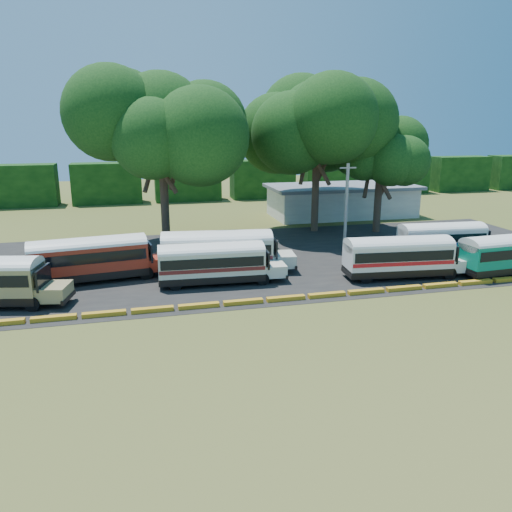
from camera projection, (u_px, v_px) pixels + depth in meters
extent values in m
plane|color=#424E1A|center=(269.00, 307.00, 33.02)|extent=(160.00, 160.00, 0.00)
cube|color=black|center=(244.00, 259.00, 44.49)|extent=(64.00, 24.00, 0.02)
cube|color=gold|center=(1.00, 323.00, 30.11)|extent=(2.70, 0.45, 0.30)
cube|color=gold|center=(54.00, 318.00, 30.80)|extent=(2.70, 0.45, 0.30)
cube|color=gold|center=(104.00, 314.00, 31.50)|extent=(2.70, 0.45, 0.30)
cube|color=gold|center=(153.00, 310.00, 32.19)|extent=(2.70, 0.45, 0.30)
cube|color=gold|center=(199.00, 306.00, 32.88)|extent=(2.70, 0.45, 0.30)
cube|color=gold|center=(243.00, 302.00, 33.57)|extent=(2.70, 0.45, 0.30)
cube|color=gold|center=(286.00, 298.00, 34.26)|extent=(2.70, 0.45, 0.30)
cube|color=gold|center=(327.00, 295.00, 34.95)|extent=(2.70, 0.45, 0.30)
cube|color=gold|center=(366.00, 292.00, 35.64)|extent=(2.70, 0.45, 0.30)
cube|color=gold|center=(404.00, 288.00, 36.33)|extent=(2.70, 0.45, 0.30)
cube|color=gold|center=(440.00, 285.00, 37.02)|extent=(2.70, 0.45, 0.30)
cube|color=gold|center=(475.00, 282.00, 37.71)|extent=(2.70, 0.45, 0.30)
cube|color=gold|center=(509.00, 279.00, 38.40)|extent=(2.70, 0.45, 0.30)
cube|color=silver|center=(342.00, 202.00, 64.82)|extent=(18.00, 8.00, 3.60)
cube|color=#595C61|center=(342.00, 187.00, 64.30)|extent=(19.00, 9.00, 0.40)
cube|color=black|center=(21.00, 186.00, 71.71)|extent=(10.00, 4.00, 6.00)
cube|color=black|center=(107.00, 183.00, 74.47)|extent=(10.00, 4.00, 6.00)
cube|color=black|center=(188.00, 181.00, 77.24)|extent=(10.00, 4.00, 6.00)
cube|color=black|center=(262.00, 179.00, 80.00)|extent=(10.00, 4.00, 6.00)
cube|color=black|center=(332.00, 177.00, 82.76)|extent=(10.00, 4.00, 6.00)
cube|color=black|center=(398.00, 175.00, 85.53)|extent=(10.00, 4.00, 6.00)
cube|color=black|center=(459.00, 174.00, 88.29)|extent=(10.00, 4.00, 6.00)
cylinder|color=black|center=(32.00, 304.00, 32.21)|extent=(1.05, 0.49, 1.02)
cylinder|color=black|center=(45.00, 293.00, 34.31)|extent=(1.05, 0.49, 1.02)
cube|color=#9F8E5C|center=(55.00, 292.00, 33.17)|extent=(2.26, 2.57, 0.97)
cube|color=black|center=(43.00, 277.00, 32.90)|extent=(0.64, 2.32, 1.40)
cube|color=black|center=(68.00, 297.00, 33.30)|extent=(0.70, 2.48, 0.31)
cylinder|color=black|center=(146.00, 273.00, 38.73)|extent=(1.08, 0.43, 1.04)
cylinder|color=black|center=(142.00, 266.00, 40.74)|extent=(1.08, 0.43, 1.04)
cylinder|color=black|center=(48.00, 284.00, 36.19)|extent=(1.08, 0.43, 1.04)
cylinder|color=black|center=(48.00, 275.00, 38.20)|extent=(1.08, 0.43, 1.04)
cube|color=black|center=(90.00, 273.00, 38.24)|extent=(8.85, 3.77, 0.57)
cube|color=#9D2817|center=(89.00, 257.00, 37.91)|extent=(8.85, 3.77, 1.91)
cube|color=black|center=(89.00, 254.00, 37.85)|extent=(8.52, 3.78, 0.80)
ellipsoid|color=silver|center=(88.00, 245.00, 37.67)|extent=(8.85, 3.77, 1.18)
cube|color=#9D2817|center=(158.00, 262.00, 40.02)|extent=(2.18, 2.54, 0.99)
cube|color=black|center=(149.00, 251.00, 39.52)|extent=(0.49, 2.40, 1.43)
cube|color=black|center=(169.00, 266.00, 40.45)|extent=(0.54, 2.56, 0.31)
cube|color=black|center=(30.00, 281.00, 36.75)|extent=(0.54, 2.56, 0.31)
cylinder|color=black|center=(263.00, 279.00, 37.38)|extent=(0.97, 0.32, 0.96)
cylinder|color=black|center=(258.00, 271.00, 39.32)|extent=(0.97, 0.32, 0.96)
cylinder|color=black|center=(175.00, 284.00, 36.20)|extent=(0.97, 0.32, 0.96)
cylinder|color=black|center=(174.00, 276.00, 38.14)|extent=(0.97, 0.32, 0.96)
cube|color=black|center=(212.00, 276.00, 37.64)|extent=(7.95, 2.79, 0.53)
cube|color=beige|center=(211.00, 262.00, 37.34)|extent=(7.95, 2.79, 1.75)
cube|color=black|center=(211.00, 259.00, 37.29)|extent=(7.64, 2.83, 0.73)
cube|color=maroon|center=(211.00, 266.00, 37.43)|extent=(7.88, 2.82, 0.29)
ellipsoid|color=silver|center=(211.00, 250.00, 37.11)|extent=(7.95, 2.79, 1.08)
cube|color=beige|center=(273.00, 269.00, 38.43)|extent=(1.83, 2.19, 0.91)
cube|color=black|center=(266.00, 258.00, 38.08)|extent=(0.25, 2.20, 1.31)
cube|color=black|center=(284.00, 273.00, 38.68)|extent=(0.29, 2.35, 0.29)
cube|color=black|center=(160.00, 280.00, 36.95)|extent=(0.29, 2.35, 0.29)
cylinder|color=black|center=(270.00, 269.00, 39.67)|extent=(1.09, 0.42, 1.06)
cylinder|color=black|center=(266.00, 262.00, 41.85)|extent=(1.09, 0.42, 1.06)
cylinder|color=black|center=(178.00, 273.00, 38.83)|extent=(1.09, 0.42, 1.06)
cylinder|color=black|center=(179.00, 265.00, 41.01)|extent=(1.09, 0.42, 1.06)
cube|color=black|center=(217.00, 265.00, 40.23)|extent=(8.99, 3.69, 0.59)
cube|color=beige|center=(217.00, 250.00, 39.91)|extent=(8.99, 3.69, 1.95)
cube|color=black|center=(217.00, 247.00, 39.84)|extent=(8.65, 3.71, 0.82)
cube|color=#4E141C|center=(217.00, 255.00, 40.01)|extent=(8.91, 3.72, 0.32)
ellipsoid|color=silver|center=(217.00, 238.00, 39.65)|extent=(8.99, 3.69, 1.20)
cube|color=beige|center=(282.00, 259.00, 40.77)|extent=(2.18, 2.56, 1.01)
cube|color=black|center=(274.00, 247.00, 40.42)|extent=(0.45, 2.45, 1.46)
cube|color=black|center=(293.00, 264.00, 40.98)|extent=(0.50, 2.61, 0.32)
cube|color=black|center=(163.00, 268.00, 39.76)|extent=(0.50, 2.61, 0.32)
cylinder|color=black|center=(450.00, 273.00, 38.73)|extent=(1.02, 0.37, 1.00)
cylinder|color=black|center=(436.00, 266.00, 40.78)|extent=(1.02, 0.37, 1.00)
cylinder|color=black|center=(366.00, 277.00, 37.77)|extent=(1.02, 0.37, 1.00)
cylinder|color=black|center=(357.00, 269.00, 39.81)|extent=(1.02, 0.37, 1.00)
cube|color=black|center=(397.00, 270.00, 39.16)|extent=(8.39, 3.25, 0.55)
cube|color=white|center=(398.00, 255.00, 38.86)|extent=(8.39, 3.25, 1.83)
cube|color=black|center=(398.00, 253.00, 38.80)|extent=(8.07, 3.28, 0.77)
cube|color=red|center=(397.00, 260.00, 38.95)|extent=(8.31, 3.28, 0.30)
ellipsoid|color=silver|center=(399.00, 244.00, 38.62)|extent=(8.39, 3.25, 1.12)
cube|color=white|center=(456.00, 264.00, 39.79)|extent=(2.00, 2.36, 0.95)
cube|color=black|center=(450.00, 252.00, 39.45)|extent=(0.36, 2.30, 1.37)
cube|color=black|center=(466.00, 268.00, 40.02)|extent=(0.41, 2.45, 0.30)
cube|color=black|center=(347.00, 273.00, 38.62)|extent=(0.41, 2.45, 0.30)
cylinder|color=black|center=(483.00, 252.00, 45.13)|extent=(0.95, 0.33, 0.93)
cylinder|color=black|center=(470.00, 247.00, 47.03)|extent=(0.95, 0.33, 0.93)
cylinder|color=black|center=(417.00, 255.00, 44.13)|extent=(0.95, 0.33, 0.93)
cylinder|color=black|center=(407.00, 250.00, 46.03)|extent=(0.95, 0.33, 0.93)
cube|color=black|center=(440.00, 250.00, 45.47)|extent=(7.80, 2.91, 0.51)
cube|color=white|center=(441.00, 238.00, 45.19)|extent=(7.80, 2.91, 1.71)
cube|color=black|center=(442.00, 236.00, 45.13)|extent=(7.50, 2.95, 0.72)
cube|color=navy|center=(441.00, 242.00, 45.27)|extent=(7.73, 2.94, 0.28)
ellipsoid|color=silver|center=(442.00, 229.00, 44.96)|extent=(7.80, 2.91, 1.05)
cube|color=white|center=(487.00, 245.00, 46.13)|extent=(1.83, 2.17, 0.89)
cube|color=black|center=(482.00, 235.00, 45.80)|extent=(0.30, 2.15, 1.28)
cube|color=black|center=(494.00, 248.00, 46.36)|extent=(0.34, 2.29, 0.28)
cube|color=black|center=(401.00, 252.00, 44.90)|extent=(0.34, 2.29, 0.28)
cylinder|color=black|center=(488.00, 275.00, 38.28)|extent=(1.00, 0.33, 0.98)
cylinder|color=black|center=(469.00, 268.00, 40.22)|extent=(1.00, 0.33, 0.98)
cube|color=black|center=(507.00, 267.00, 40.03)|extent=(8.19, 2.93, 0.54)
cube|color=#08805F|center=(509.00, 253.00, 39.72)|extent=(8.19, 2.93, 1.80)
cube|color=black|center=(510.00, 250.00, 39.67)|extent=(7.88, 2.97, 0.76)
ellipsoid|color=silver|center=(511.00, 242.00, 39.49)|extent=(8.19, 2.93, 1.11)
cube|color=black|center=(466.00, 272.00, 38.91)|extent=(0.32, 2.42, 0.29)
cylinder|color=#3E2E1F|center=(165.00, 205.00, 48.25)|extent=(0.80, 0.80, 8.26)
cylinder|color=#3E2E1F|center=(176.00, 167.00, 48.02)|extent=(1.43, 2.93, 4.69)
cylinder|color=#3E2E1F|center=(152.00, 167.00, 47.88)|extent=(2.24, 2.55, 4.69)
cylinder|color=#3E2E1F|center=(161.00, 169.00, 46.07)|extent=(2.99, 0.95, 4.69)
ellipsoid|color=black|center=(161.00, 121.00, 46.20)|extent=(12.18, 12.18, 8.93)
cylinder|color=#3E2E1F|center=(315.00, 195.00, 55.19)|extent=(0.80, 0.80, 8.09)
cylinder|color=#3E2E1F|center=(325.00, 163.00, 54.99)|extent=(1.41, 2.89, 4.60)
cylinder|color=#3E2E1F|center=(305.00, 163.00, 54.84)|extent=(2.21, 2.51, 4.60)
cylinder|color=#3E2E1F|center=(318.00, 164.00, 53.04)|extent=(2.94, 0.94, 4.60)
ellipsoid|color=black|center=(318.00, 123.00, 53.18)|extent=(12.23, 12.23, 8.97)
cylinder|color=#3E2E1F|center=(378.00, 205.00, 55.05)|extent=(0.80, 0.80, 5.89)
cylinder|color=#3E2E1F|center=(387.00, 182.00, 55.09)|extent=(1.17, 2.24, 3.41)
cylinder|color=#3E2E1F|center=(367.00, 182.00, 54.95)|extent=(1.77, 1.99, 3.41)
cylinder|color=#3E2E1F|center=(383.00, 184.00, 53.14)|extent=(2.27, 0.82, 3.41)
ellipsoid|color=black|center=(381.00, 152.00, 53.55)|extent=(8.10, 8.10, 5.94)
cylinder|color=gray|center=(346.00, 207.00, 47.05)|extent=(0.30, 0.30, 8.18)
cube|color=gray|center=(348.00, 168.00, 46.10)|extent=(1.60, 0.12, 0.12)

